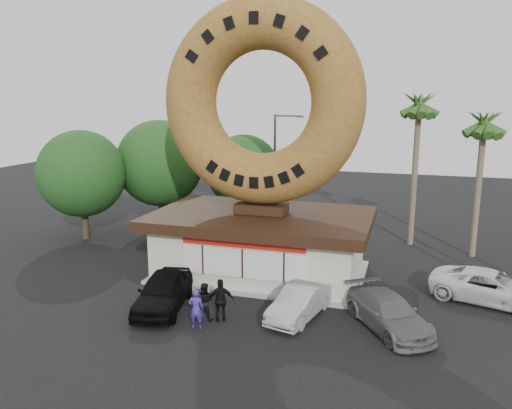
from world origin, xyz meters
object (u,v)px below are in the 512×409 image
object	(u,v)px
street_lamp	(277,164)
person_center	(204,301)
car_silver	(300,302)
car_grey	(389,313)
person_left	(196,309)
giant_donut	(262,103)
person_right	(221,300)
car_black	(163,291)
donut_shop	(261,241)
car_white	(491,287)

from	to	relation	value
street_lamp	person_center	xyz separation A→B (m)	(1.18, -16.10, -3.67)
car_silver	car_grey	xyz separation A→B (m)	(3.65, 0.02, 0.02)
person_center	person_left	bearing A→B (deg)	86.47
car_silver	car_grey	size ratio (longest dim) A/B	0.86
person_left	car_silver	world-z (taller)	person_left
giant_donut	person_right	distance (m)	9.99
car_black	street_lamp	bearing A→B (deg)	74.99
donut_shop	person_center	size ratio (longest dim) A/B	6.91
giant_donut	person_right	bearing A→B (deg)	-89.50
donut_shop	street_lamp	size ratio (longest dim) A/B	1.40
person_left	car_black	distance (m)	2.58
donut_shop	person_left	xyz separation A→B (m)	(-0.66, -6.93, -0.93)
donut_shop	car_black	bearing A→B (deg)	-117.13
giant_donut	person_right	world-z (taller)	giant_donut
car_grey	car_white	bearing A→B (deg)	9.72
car_white	person_center	bearing A→B (deg)	131.38
person_left	car_white	xyz separation A→B (m)	(11.68, 6.40, -0.12)
giant_donut	car_silver	size ratio (longest dim) A/B	2.53
giant_donut	car_black	bearing A→B (deg)	-117.07
person_left	person_right	size ratio (longest dim) A/B	0.91
giant_donut	person_center	size ratio (longest dim) A/B	6.28
person_right	car_white	bearing A→B (deg)	-175.61
street_lamp	person_right	bearing A→B (deg)	-83.21
person_center	car_grey	world-z (taller)	person_center
donut_shop	car_black	size ratio (longest dim) A/B	2.39
car_black	car_grey	bearing A→B (deg)	-5.89
car_black	car_white	size ratio (longest dim) A/B	0.90
donut_shop	person_center	world-z (taller)	donut_shop
car_silver	street_lamp	bearing A→B (deg)	121.50
person_center	person_right	world-z (taller)	person_right
person_left	car_silver	bearing A→B (deg)	-163.31
car_white	donut_shop	bearing A→B (deg)	103.24
street_lamp	car_white	xyz separation A→B (m)	(12.88, -10.54, -3.76)
person_right	car_black	world-z (taller)	person_right
car_black	car_silver	bearing A→B (deg)	-2.79
person_center	person_right	xyz separation A→B (m)	(0.73, 0.08, 0.11)
person_right	car_black	xyz separation A→B (m)	(-2.90, 0.45, -0.12)
car_silver	car_white	world-z (taller)	car_white
person_right	car_white	world-z (taller)	person_right
car_black	car_white	bearing A→B (deg)	8.55
car_grey	person_center	bearing A→B (deg)	157.01
donut_shop	giant_donut	distance (m)	7.13
person_center	car_silver	world-z (taller)	person_center
person_right	car_silver	bearing A→B (deg)	-178.21
giant_donut	car_silver	distance (m)	9.95
person_right	car_grey	distance (m)	6.83
donut_shop	car_grey	size ratio (longest dim) A/B	2.40
street_lamp	car_black	world-z (taller)	street_lamp
donut_shop	person_right	size ratio (longest dim) A/B	6.09
car_black	car_grey	size ratio (longest dim) A/B	1.00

